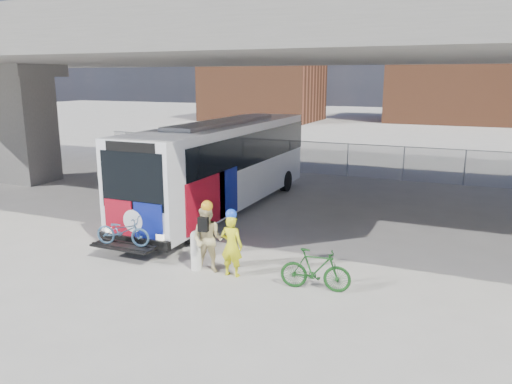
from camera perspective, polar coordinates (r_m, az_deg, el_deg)
The scene contains 9 objects.
ground at distance 17.48m, azimuth -2.20°, elevation -4.91°, with size 160.00×160.00×0.00m, color #9E9991.
bus at distance 20.45m, azimuth -3.68°, elevation 3.78°, with size 2.67×12.98×3.69m.
overpass at distance 20.35m, azimuth 2.74°, elevation 16.28°, with size 40.00×16.00×7.95m.
chainlink_fence at distance 28.20m, azimuth 8.48°, elevation 4.79°, with size 30.00×0.06×30.00m.
brick_buildings at distance 63.48m, azimuth 18.62°, elevation 12.35°, with size 54.00×22.00×12.00m.
bollard at distance 14.33m, azimuth -6.88°, elevation -6.47°, with size 0.30×0.30×1.15m.
cyclist_hivis at distance 13.71m, azimuth -2.81°, elevation -5.95°, with size 0.64×0.42×1.91m.
cyclist_tan at distance 14.02m, azimuth -5.55°, elevation -5.31°, with size 1.00×0.83×2.07m.
bike_parked at distance 13.01m, azimuth 6.80°, elevation -8.82°, with size 0.52×1.83×1.10m, color #164617.
Camera 1 is at (7.28, -14.96, 5.36)m, focal length 35.00 mm.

